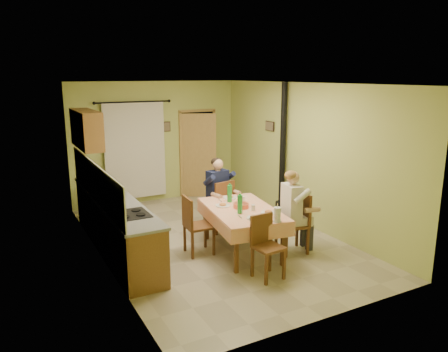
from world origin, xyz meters
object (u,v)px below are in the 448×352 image
chair_left (198,237)px  man_far (218,186)px  chair_near (268,259)px  chair_right (293,235)px  chair_far (219,216)px  man_right (293,202)px  dining_table (242,230)px  stove_flue (282,169)px

chair_left → man_far: (0.82, 0.83, 0.59)m
chair_near → chair_right: 1.11m
chair_far → chair_near: (-0.30, -2.12, -0.00)m
chair_left → man_right: size_ratio=0.72×
chair_right → man_far: size_ratio=0.74×
man_far → chair_left: bearing=-143.8°
chair_near → chair_right: (0.93, 0.62, 0.00)m
dining_table → chair_right: (0.76, -0.41, -0.09)m
dining_table → man_right: bearing=-20.5°
dining_table → stove_flue: 2.25m
chair_left → chair_right: bearing=68.1°
chair_near → man_right: man_right is taller
chair_left → chair_far: bearing=138.3°
chair_right → stove_flue: stove_flue is taller
chair_right → chair_left: chair_right is taller
stove_flue → chair_near: bearing=-129.2°
chair_far → man_far: 0.59m
chair_near → man_right: size_ratio=0.68×
chair_near → man_far: bearing=-102.8°
dining_table → chair_far: size_ratio=1.88×
chair_far → man_far: man_far is taller
chair_right → man_right: size_ratio=0.74×
chair_near → dining_table: bearing=-104.3°
chair_right → stove_flue: (0.97, 1.70, 0.73)m
man_right → chair_left: bearing=74.8°
chair_far → chair_right: size_ratio=0.99×
stove_flue → chair_far: bearing=-172.9°
dining_table → chair_right: 0.87m
man_far → stove_flue: size_ratio=0.50×
chair_left → stove_flue: stove_flue is taller
man_right → stove_flue: size_ratio=0.50×
chair_near → man_far: size_ratio=0.68×
dining_table → stove_flue: bearing=45.3°
man_far → stove_flue: bearing=-2.6°
man_right → chair_near: bearing=134.7°
chair_far → man_right: (0.61, -1.50, 0.59)m
dining_table → man_right: 0.98m
chair_right → chair_left: 1.61m
dining_table → stove_flue: stove_flue is taller
man_right → stove_flue: stove_flue is taller
chair_far → stove_flue: stove_flue is taller
dining_table → man_far: (0.13, 1.10, 0.50)m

